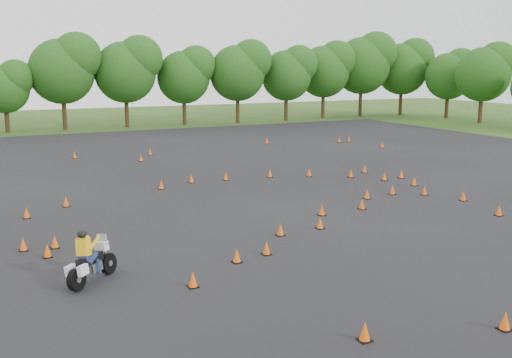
% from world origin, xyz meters
% --- Properties ---
extents(ground, '(140.00, 140.00, 0.00)m').
position_xyz_m(ground, '(0.00, 0.00, 0.00)').
color(ground, '#2D5119').
rests_on(ground, ground).
extents(asphalt_pad, '(62.00, 62.00, 0.00)m').
position_xyz_m(asphalt_pad, '(0.00, 6.00, 0.01)').
color(asphalt_pad, black).
rests_on(asphalt_pad, ground).
extents(treeline, '(86.59, 32.62, 11.00)m').
position_xyz_m(treeline, '(4.36, 34.86, 4.62)').
color(treeline, '#204D16').
rests_on(treeline, ground).
extents(traffic_cones, '(36.41, 33.00, 0.45)m').
position_xyz_m(traffic_cones, '(0.27, 5.63, 0.23)').
color(traffic_cones, '#F05A0A').
rests_on(traffic_cones, asphalt_pad).
extents(rider_yellow, '(2.00, 1.91, 1.64)m').
position_xyz_m(rider_yellow, '(-8.53, -2.58, 0.82)').
color(rider_yellow, '#EBB114').
rests_on(rider_yellow, ground).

